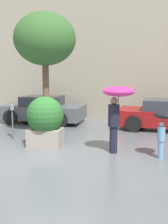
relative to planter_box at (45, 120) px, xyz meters
The scene contains 9 objects.
ground_plane 1.25m from the planter_box, 66.96° to the right, with size 40.00×40.00×0.00m, color slate.
building_facade 6.07m from the planter_box, 86.47° to the left, with size 18.00×0.30×6.00m.
planter_box is the anchor object (origin of this frame).
person_adult 2.44m from the planter_box, ahead, with size 0.94×0.94×2.01m.
person_child 3.69m from the planter_box, ahead, with size 0.62×0.62×1.33m.
parked_car_near 4.30m from the planter_box, 111.26° to the left, with size 3.94×2.13×1.25m.
parked_car_far 5.35m from the planter_box, 41.43° to the left, with size 4.02×2.26×1.25m.
street_tree 3.21m from the planter_box, 108.05° to the left, with size 2.30×2.30×4.58m.
parking_meter 1.63m from the planter_box, 155.28° to the left, with size 0.14×0.14×1.26m.
Camera 1 is at (2.69, -7.63, 2.48)m, focal length 45.00 mm.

